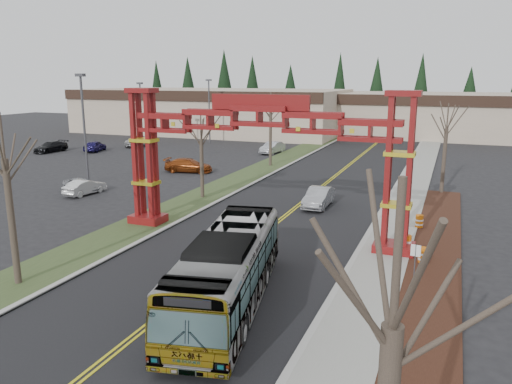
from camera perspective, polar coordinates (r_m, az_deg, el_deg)
The scene contains 33 objects.
road at distance 37.04m, azimuth 4.32°, elevation -2.00°, with size 12.00×110.00×0.02m, color black.
lane_line_left at distance 37.07m, azimuth 4.14°, elevation -1.96°, with size 0.12×100.00×0.01m, color gold.
lane_line_right at distance 37.00m, azimuth 4.49°, elevation -1.99°, with size 0.12×100.00×0.01m, color gold.
curb_right at distance 35.75m, azimuth 13.77°, elevation -2.78°, with size 0.30×110.00×0.15m, color #ACACA7.
sidewalk_right at distance 35.60m, azimuth 16.08°, elevation -2.99°, with size 2.60×110.00×0.14m, color gray.
landscape_strip at distance 21.41m, azimuth 18.92°, elevation -14.08°, with size 2.60×50.00×0.12m, color black.
grass_median at distance 40.05m, azimuth -6.67°, elevation -0.86°, with size 4.00×110.00×0.08m, color #304422.
curb_left at distance 39.22m, azimuth -4.29°, elevation -1.05°, with size 0.30×110.00×0.15m, color #ACACA7.
gateway_arch at distance 29.39m, azimuth 0.40°, elevation 6.00°, with size 18.20×1.60×8.90m.
retail_building_west at distance 90.91m, azimuth -4.98°, elevation 9.26°, with size 46.00×22.30×7.50m.
retail_building_east at distance 89.35m, azimuth 21.45°, elevation 8.20°, with size 38.00×20.30×7.00m.
conifer_treeline at distance 101.76m, azimuth 16.10°, elevation 10.73°, with size 116.10×5.60×13.00m.
transit_bus at distance 21.29m, azimuth -3.20°, elevation -8.92°, with size 2.72×11.61×3.23m, color #A1A4A9.
silver_sedan at distance 37.84m, azimuth 7.17°, elevation -0.61°, with size 1.55×4.45×1.46m, color #A5A8AD.
parked_car_near_a at distance 45.09m, azimuth -19.36°, elevation 0.79°, with size 1.44×3.57×1.22m, color gray.
parked_car_near_b at distance 43.93m, azimuth -18.98°, elevation 0.53°, with size 1.33×3.81×1.25m, color silver.
parked_car_mid_a at distance 51.91m, azimuth -7.72°, elevation 3.05°, with size 2.00×4.93×1.43m, color maroon.
parked_car_mid_b at distance 69.43m, azimuth -17.94°, elevation 5.03°, with size 1.70×4.23×1.44m, color #1D1753.
parked_car_far_a at distance 64.41m, azimuth 1.87°, elevation 5.10°, with size 1.59×4.55×1.50m, color #B9BBC2.
parked_car_far_b at distance 73.02m, azimuth -13.38°, elevation 5.64°, with size 2.29×4.96×1.38m, color silver.
parked_car_far_c at distance 70.82m, azimuth -22.42°, elevation 4.80°, with size 1.95×4.79×1.39m, color black.
bare_tree_median_near at distance 24.98m, azimuth -26.80°, elevation 3.29°, with size 3.15×3.15×8.07m.
bare_tree_median_mid at distance 39.92m, azimuth -6.29°, elevation 5.97°, with size 3.02×3.02×6.76m.
bare_tree_median_far at distance 54.48m, azimuth 1.68°, elevation 9.07°, with size 3.23×3.23×8.03m.
bare_tree_right_near at distance 7.51m, azimuth 15.35°, elevation -14.86°, with size 3.24×3.24×8.28m.
bare_tree_right_far at distance 44.00m, azimuth 20.95°, elevation 6.73°, with size 3.12×3.12×7.51m.
light_pole_near at distance 47.73m, azimuth -19.08°, elevation 7.66°, with size 0.86×0.43×9.89m.
light_pole_mid at distance 69.51m, azimuth -13.00°, elevation 9.01°, with size 0.77×0.39×8.93m.
light_pole_far at distance 74.49m, azimuth -5.37°, elevation 9.70°, with size 0.81×0.40×9.31m.
street_sign at distance 24.37m, azimuth 17.75°, elevation -7.05°, with size 0.46×0.13×2.03m.
barrel_south at distance 27.61m, azimuth 18.54°, elevation -6.95°, with size 0.49×0.49×0.91m.
barrel_mid at distance 29.10m, azimuth 16.80°, elevation -5.71°, with size 0.55×0.55×1.01m.
barrel_north at distance 33.82m, azimuth 18.15°, elevation -3.27°, with size 0.50×0.50×0.93m.
Camera 1 is at (10.57, -9.19, 9.54)m, focal length 35.00 mm.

